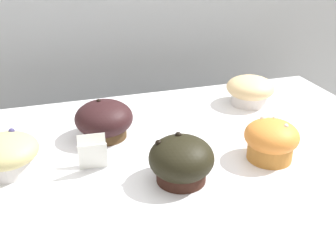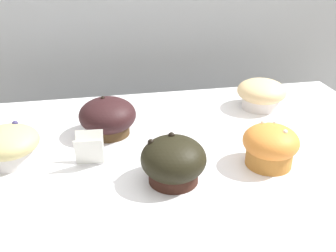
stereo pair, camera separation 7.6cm
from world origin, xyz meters
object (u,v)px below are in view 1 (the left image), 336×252
at_px(muffin_back_left, 271,140).
at_px(muffin_front_right, 6,154).
at_px(muffin_front_center, 250,90).
at_px(muffin_front_left, 181,161).
at_px(muffin_back_right, 104,120).

relative_size(muffin_back_left, muffin_front_right, 0.89).
distance_m(muffin_front_center, muffin_front_right, 0.57).
bearing_deg(muffin_front_left, muffin_front_center, 44.69).
xyz_separation_m(muffin_front_center, muffin_back_left, (-0.09, -0.25, 0.00)).
height_order(muffin_back_right, muffin_front_left, muffin_front_left).
distance_m(muffin_back_right, muffin_front_right, 0.20).
bearing_deg(muffin_front_right, muffin_back_right, 23.61).
distance_m(muffin_front_center, muffin_back_left, 0.26).
bearing_deg(muffin_back_left, muffin_back_right, 147.66).
relative_size(muffin_back_right, muffin_front_left, 1.07).
xyz_separation_m(muffin_back_left, muffin_back_right, (-0.28, 0.18, -0.00)).
relative_size(muffin_back_right, muffin_front_right, 1.05).
bearing_deg(muffin_front_left, muffin_back_right, 116.81).
bearing_deg(muffin_back_right, muffin_front_center, 10.63).
bearing_deg(muffin_back_right, muffin_back_left, -32.34).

